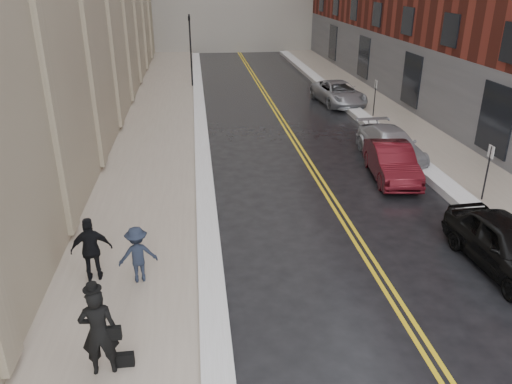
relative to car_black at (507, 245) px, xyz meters
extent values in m
plane|color=black|center=(-6.12, -3.72, -0.76)|extent=(160.00, 160.00, 0.00)
cube|color=gray|center=(-10.62, 12.28, -0.68)|extent=(4.00, 64.00, 0.15)
cube|color=gray|center=(2.88, 12.28, -0.68)|extent=(3.00, 64.00, 0.15)
cube|color=gold|center=(-3.74, 12.28, -0.75)|extent=(0.12, 64.00, 0.01)
cube|color=gold|center=(-3.50, 12.28, -0.75)|extent=(0.12, 64.00, 0.01)
cube|color=white|center=(-8.32, 12.28, -0.63)|extent=(0.70, 60.80, 0.26)
cube|color=white|center=(1.03, 12.28, -0.61)|extent=(0.85, 60.80, 0.30)
cylinder|color=black|center=(-8.72, 26.28, 1.84)|extent=(0.12, 0.12, 5.20)
imported|color=black|center=(-8.72, 26.28, 3.84)|extent=(0.18, 0.15, 0.90)
cylinder|color=black|center=(1.78, 4.28, 0.34)|extent=(0.06, 0.06, 2.20)
cube|color=white|center=(1.78, 4.28, 1.24)|extent=(0.02, 0.35, 0.45)
cylinder|color=black|center=(1.78, 16.28, 0.34)|extent=(0.06, 0.06, 2.20)
cube|color=white|center=(1.78, 16.28, 1.24)|extent=(0.02, 0.35, 0.45)
imported|color=black|center=(0.00, 0.00, 0.00)|extent=(2.04, 4.53, 1.51)
imported|color=#4A0D14|center=(-0.67, 7.06, -0.04)|extent=(2.02, 4.51, 1.44)
imported|color=#B1B2B9|center=(0.15, 9.31, -0.06)|extent=(2.23, 4.88, 1.39)
imported|color=#9FA1A7|center=(0.68, 19.97, -0.04)|extent=(2.92, 5.39, 1.44)
imported|color=black|center=(-10.66, -2.95, 0.41)|extent=(0.78, 0.55, 2.03)
imported|color=#1C2332|center=(-10.23, 0.41, 0.19)|extent=(1.12, 0.77, 1.59)
imported|color=black|center=(-11.44, 0.61, 0.31)|extent=(1.12, 0.59, 1.82)
camera|label=1|loc=(-8.49, -11.33, 6.98)|focal=35.00mm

